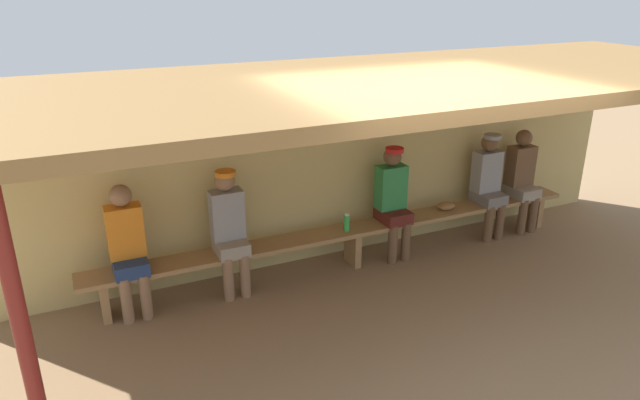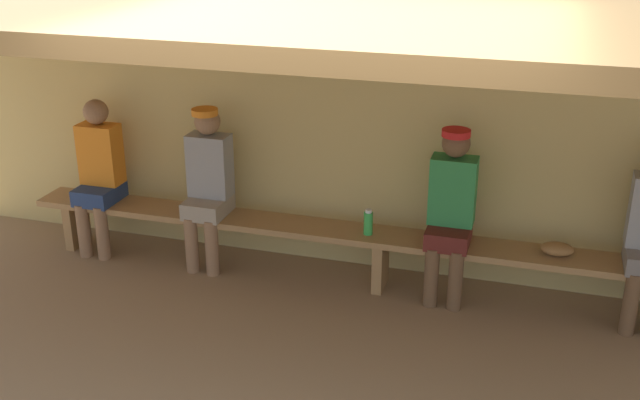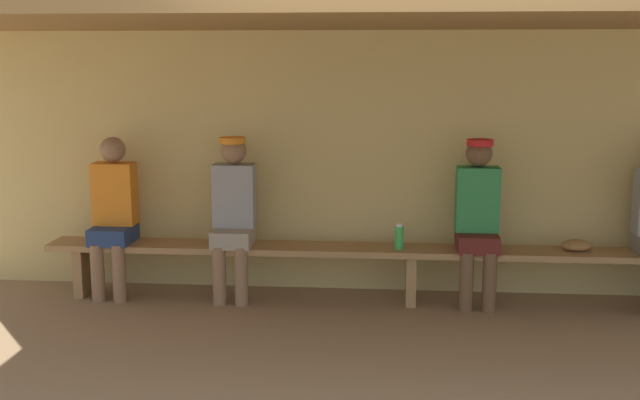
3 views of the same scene
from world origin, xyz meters
name	(u,v)px [view 1 (image 1 of 3)]	position (x,y,z in m)	size (l,w,h in m)	color
ground_plane	(428,332)	(0.00, 0.00, 0.00)	(24.00, 24.00, 0.00)	#8C6D4C
back_wall	(336,164)	(0.00, 2.00, 1.10)	(8.00, 0.20, 2.20)	tan
dugout_roof	(401,82)	(0.00, 0.70, 2.26)	(8.00, 2.80, 0.12)	olive
support_post	(28,357)	(-3.26, -0.55, 1.10)	(0.10, 0.10, 2.20)	maroon
bench	(353,233)	(0.00, 1.55, 0.39)	(6.00, 0.36, 0.46)	#9E7547
player_leftmost	(522,176)	(2.48, 1.55, 0.73)	(0.34, 0.42, 1.34)	gray
player_middle	(128,246)	(-2.47, 1.55, 0.73)	(0.34, 0.42, 1.34)	navy
player_in_white	(393,198)	(0.52, 1.55, 0.75)	(0.34, 0.42, 1.34)	#591E19
player_with_sunglasses	(229,226)	(-1.46, 1.55, 0.75)	(0.34, 0.42, 1.34)	gray
player_rightmost	(489,181)	(1.93, 1.55, 0.75)	(0.34, 0.42, 1.34)	slate
water_bottle_blue	(347,222)	(-0.10, 1.52, 0.56)	(0.07, 0.07, 0.21)	green
baseball_glove_tan	(446,206)	(1.31, 1.57, 0.51)	(0.24, 0.17, 0.09)	olive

